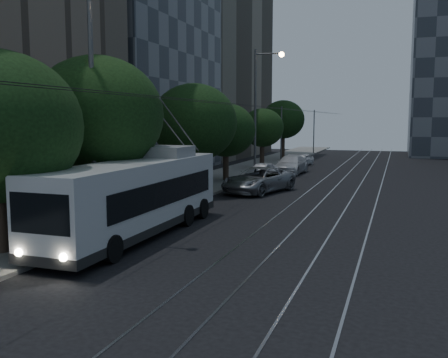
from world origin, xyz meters
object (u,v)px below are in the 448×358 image
trolleybus (138,196)px  streetlamp_near (101,78)px  car_white_c (292,164)px  car_white_d (302,159)px  car_white_b (291,165)px  pickup_silver (259,180)px  streetlamp_far (260,100)px  car_white_a (262,171)px

trolleybus → streetlamp_near: bearing=-161.1°
car_white_c → streetlamp_near: streetlamp_near is taller
car_white_c → car_white_d: 6.25m
car_white_b → streetlamp_near: streetlamp_near is taller
pickup_silver → car_white_b: (-0.33, 11.80, -0.02)m
trolleybus → car_white_b: 25.17m
streetlamp_far → car_white_c: bearing=61.0°
trolleybus → streetlamp_near: (-1.28, -0.44, 4.71)m
car_white_a → car_white_d: (0.75, 13.09, -0.06)m
trolleybus → streetlamp_far: 23.87m
streetlamp_near → streetlamp_far: size_ratio=1.00×
car_white_b → streetlamp_far: 6.26m
pickup_silver → car_white_a: bearing=120.0°
streetlamp_near → streetlamp_far: 23.81m
car_white_d → streetlamp_far: (-1.83, -9.88, 5.69)m
car_white_d → car_white_b: bearing=-74.4°
pickup_silver → streetlamp_near: bearing=-84.2°
pickup_silver → car_white_b: 11.81m
pickup_silver → car_white_b: pickup_silver is taller
streetlamp_far → trolleybus: bearing=-86.9°
car_white_a → streetlamp_far: size_ratio=0.38×
pickup_silver → car_white_c: pickup_silver is taller
streetlamp_far → car_white_d: bearing=79.5°
car_white_c → streetlamp_near: 28.09m
pickup_silver → trolleybus: bearing=-79.2°
car_white_b → car_white_c: car_white_b is taller
pickup_silver → car_white_d: (-0.85, 19.92, -0.19)m
streetlamp_near → car_white_b: bearing=84.8°
car_white_c → car_white_b: bearing=-71.1°
car_white_d → trolleybus: bearing=-79.0°
car_white_a → streetlamp_far: (-1.08, 3.21, 5.64)m
trolleybus → car_white_b: trolleybus is taller
car_white_b → streetlamp_near: (-2.35, -25.57, 5.54)m
trolleybus → pickup_silver: 13.43m
pickup_silver → car_white_b: bearing=108.4°
car_white_c → car_white_d: bearing=100.6°
trolleybus → streetlamp_far: bearing=92.9°
car_white_d → streetlamp_near: size_ratio=0.35×
car_white_c → streetlamp_near: (-2.02, -27.45, 5.64)m
car_white_a → car_white_c: car_white_c is taller
car_white_d → streetlamp_near: 34.22m
car_white_d → streetlamp_near: bearing=-81.2°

